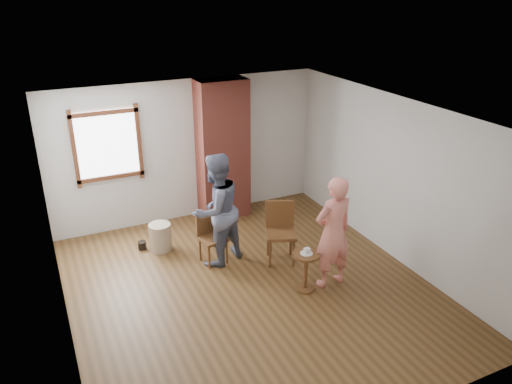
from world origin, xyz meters
TOP-DOWN VIEW (x-y plane):
  - ground at (0.00, 0.00)m, footprint 5.50×5.50m
  - room_shell at (-0.06, 0.61)m, footprint 5.04×5.52m
  - brick_chimney at (0.60, 2.50)m, footprint 0.90×0.50m
  - stoneware_crock at (-0.87, 1.68)m, footprint 0.38×0.38m
  - dark_pot at (-1.16, 1.84)m, footprint 0.17×0.17m
  - dining_chair_left at (-0.22, 1.01)m, footprint 0.44×0.44m
  - dining_chair_right at (0.80, 0.58)m, footprint 0.59×0.59m
  - side_table at (0.72, -0.35)m, footprint 0.40×0.40m
  - cake_plate at (0.72, -0.35)m, footprint 0.18×0.18m
  - cake_slice at (0.73, -0.35)m, footprint 0.08×0.07m
  - man at (-0.15, 0.93)m, footprint 1.08×0.97m
  - person_pink at (1.14, -0.38)m, footprint 0.65×0.46m

SIDE VIEW (x-z plane):
  - ground at x=0.00m, z-range 0.00..0.00m
  - dark_pot at x=-1.16m, z-range 0.00..0.14m
  - stoneware_crock at x=-0.87m, z-range 0.00..0.47m
  - side_table at x=0.72m, z-range 0.10..0.70m
  - dining_chair_left at x=-0.22m, z-range 0.05..0.88m
  - dining_chair_right at x=0.80m, z-range 0.06..1.03m
  - cake_plate at x=0.72m, z-range 0.60..0.61m
  - cake_slice at x=0.73m, z-range 0.61..0.67m
  - person_pink at x=1.14m, z-range 0.00..1.71m
  - man at x=-0.15m, z-range 0.00..1.82m
  - brick_chimney at x=0.60m, z-range 0.00..2.60m
  - room_shell at x=-0.06m, z-range 0.50..3.12m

